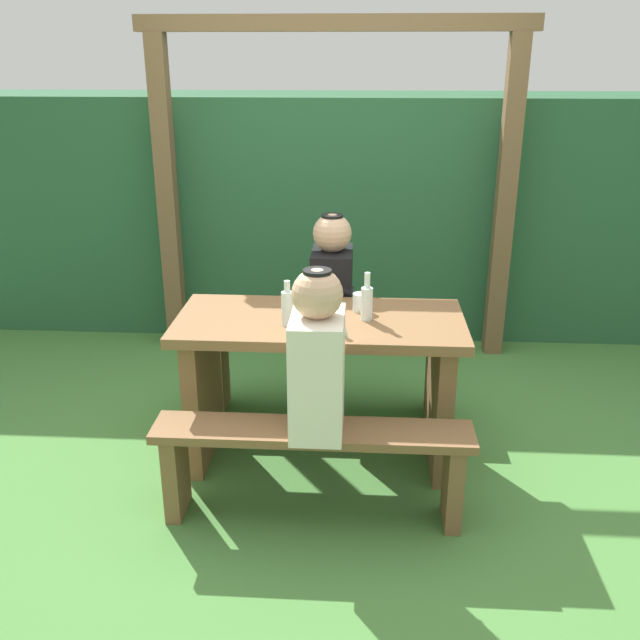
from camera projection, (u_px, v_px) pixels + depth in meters
The scene contains 15 objects.
ground_plane at pixel (320, 456), 3.69m from camera, with size 12.00×12.00×0.00m, color #457B37.
hedge_backdrop at pixel (338, 210), 5.37m from camera, with size 6.40×0.97×1.70m, color #275735.
pergola_post_left at pixel (168, 200), 4.74m from camera, with size 0.12×0.12×2.10m, color brown.
pergola_post_right at pixel (505, 204), 4.61m from camera, with size 0.12×0.12×2.10m, color brown.
pergola_crossbeam at pixel (335, 23), 4.29m from camera, with size 2.49×0.10×0.10m, color brown.
picnic_table at pixel (320, 365), 3.50m from camera, with size 1.40×0.64×0.77m.
bench_near at pixel (313, 454), 3.09m from camera, with size 1.40×0.24×0.45m.
bench_far at pixel (326, 359), 4.05m from camera, with size 1.40×0.24×0.45m.
person_white_shirt at pixel (317, 358), 2.93m from camera, with size 0.25×0.35×0.72m.
person_black_coat at pixel (332, 284), 3.88m from camera, with size 0.25×0.35×0.72m.
drinking_glass at pixel (360, 302), 3.49m from camera, with size 0.07×0.07×0.09m, color silver.
bottle_left at pixel (367, 301), 3.36m from camera, with size 0.06×0.06×0.24m.
bottle_right at pixel (287, 307), 3.29m from camera, with size 0.06×0.06×0.22m.
bottle_center at pixel (318, 303), 3.32m from camera, with size 0.06×0.06×0.24m.
cell_phone at pixel (325, 307), 3.54m from camera, with size 0.07×0.14×0.01m, color black.
Camera 1 is at (0.20, -3.18, 1.98)m, focal length 39.50 mm.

